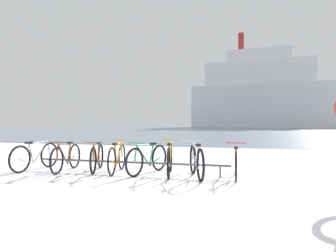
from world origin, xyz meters
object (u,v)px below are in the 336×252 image
Objects in this scene: bicycle_1 at (66,157)px; ferry_ship at (261,95)px; bicycle_0 at (36,156)px; bicycle_3 at (117,158)px; bicycle_5 at (170,159)px; bicycle_2 at (97,157)px; bicycle_7 at (236,162)px; bicycle_4 at (148,159)px; bicycle_6 at (196,161)px.

ferry_ship is (6.08, 77.04, 8.42)m from bicycle_1.
bicycle_0 is at bearing -95.18° from ferry_ship.
bicycle_5 is (1.38, 0.04, 0.01)m from bicycle_3.
ferry_ship is (3.35, 76.79, 8.40)m from bicycle_5.
bicycle_2 is 3.54m from bicycle_7.
bicycle_2 is (0.74, 0.28, -0.00)m from bicycle_1.
bicycle_7 is 0.05× the size of ferry_ship.
bicycle_5 is (0.58, -0.02, 0.02)m from bicycle_4.
bicycle_7 is (4.28, 0.37, -0.00)m from bicycle_1.
ferry_ship is at bearing 87.50° from bicycle_5.
bicycle_6 is at bearing -91.99° from ferry_ship.
bicycle_0 reaches higher than bicycle_2.
bicycle_1 reaches higher than bicycle_2.
bicycle_6 is (2.67, -0.18, 0.02)m from bicycle_2.
bicycle_4 is at bearing -0.09° from bicycle_2.
ferry_ship is (2.67, 76.94, 8.40)m from bicycle_6.
bicycle_2 is 1.00× the size of bicycle_6.
bicycle_3 is 1.38m from bicycle_5.
bicycle_3 is at bearing -5.79° from bicycle_2.
bicycle_2 is at bearing -178.46° from bicycle_7.
bicycle_3 reaches higher than bicycle_4.
bicycle_5 is 1.11× the size of bicycle_6.
bicycle_4 is 1.00× the size of bicycle_7.
bicycle_4 is at bearing 6.05° from bicycle_0.
bicycle_3 is 0.80m from bicycle_4.
bicycle_0 is 0.91m from bicycle_1.
ferry_ship is at bearing 86.48° from bicycle_3.
bicycle_2 is 0.93× the size of bicycle_7.
bicycle_2 is 1.99m from bicycle_5.
bicycle_1 is at bearing -172.78° from bicycle_4.
ferry_ship is (4.73, 76.82, 8.41)m from bicycle_3.
bicycle_1 is at bearing -171.08° from bicycle_3.
bicycle_4 is 0.05× the size of ferry_ship.
bicycle_2 is (1.65, 0.33, -0.01)m from bicycle_0.
bicycle_0 reaches higher than bicycle_4.
bicycle_5 reaches higher than bicycle_1.
bicycle_1 reaches higher than bicycle_7.
bicycle_6 is 77.44m from ferry_ship.
bicycle_5 is 0.05× the size of ferry_ship.
bicycle_4 is (3.06, 0.32, -0.01)m from bicycle_0.
bicycle_0 is 77.86m from ferry_ship.
ferry_ship reaches higher than bicycle_3.
bicycle_0 is 1.02× the size of bicycle_4.
bicycle_0 is 4.32m from bicycle_6.
bicycle_7 is at bearing -91.35° from ferry_ship.
bicycle_5 reaches higher than bicycle_7.
bicycle_1 is at bearing -175.05° from bicycle_7.
bicycle_6 is 0.91m from bicycle_7.
ferry_ship is at bearing 85.49° from bicycle_1.
bicycle_0 reaches higher than bicycle_3.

